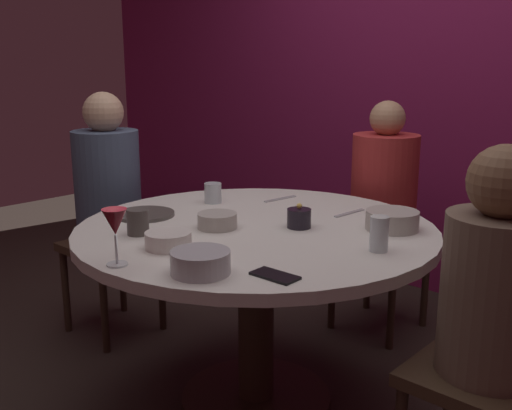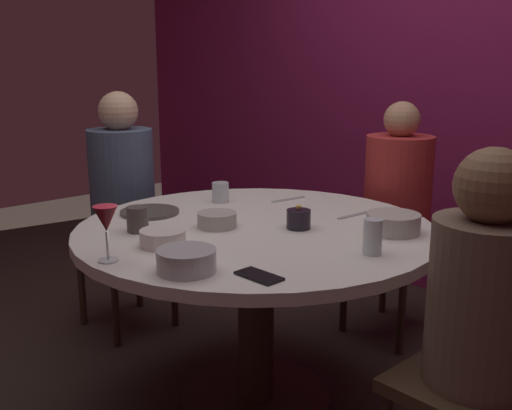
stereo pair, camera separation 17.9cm
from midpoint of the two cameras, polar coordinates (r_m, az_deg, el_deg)
The scene contains 19 objects.
ground_plane at distance 2.52m, azimuth 2.14°, elevation -18.33°, with size 8.00×8.00×0.00m, color #2D231E.
back_wall at distance 3.49m, azimuth 22.05°, elevation 12.07°, with size 6.00×0.10×2.60m, color maroon.
dining_table at distance 2.27m, azimuth 2.27°, elevation -5.65°, with size 1.35×1.35×0.74m.
seated_diner_left at distance 2.97m, azimuth -11.11°, elevation 1.73°, with size 0.40×0.40×1.20m.
seated_diner_back at distance 2.95m, azimuth 15.19°, elevation 0.97°, with size 0.40×0.40×1.16m.
seated_diner_right at distance 1.76m, azimuth 23.76°, elevation -8.70°, with size 0.40×0.40×1.13m.
candle_holder at distance 2.19m, azimuth 6.46°, elevation -1.38°, with size 0.09×0.09×0.09m.
wine_glass at distance 1.83m, azimuth -11.58°, elevation -1.58°, with size 0.08×0.08×0.18m.
dinner_plate at distance 2.42m, azimuth -8.15°, elevation -0.69°, with size 0.24×0.24×0.01m, color #4C4742.
cell_phone at distance 1.70m, azimuth 3.32°, elevation -6.89°, with size 0.07×0.14×0.01m, color black.
bowl_serving_large at distance 1.74m, azimuth -3.81°, elevation -5.39°, with size 0.18×0.18×0.07m, color #B7B7BC.
bowl_salad_center at distance 2.20m, azimuth -1.47°, elevation -1.46°, with size 0.15×0.15×0.06m, color #B2ADA3.
bowl_small_white at distance 2.20m, azimuth 15.36°, elevation -1.72°, with size 0.19×0.19×0.07m, color #B2ADA3.
bowl_sauce_side at distance 1.99m, azimuth -6.44°, elevation -3.19°, with size 0.15×0.15×0.05m, color silver.
cup_near_candle at distance 1.94m, azimuth 13.80°, elevation -3.01°, with size 0.06×0.06×0.12m, color silver.
cup_by_left_diner at distance 2.16m, azimuth -9.05°, elevation -1.40°, with size 0.08×0.08×0.09m, color #4C4742.
cup_by_right_diner at distance 2.59m, azimuth -1.49°, elevation 1.22°, with size 0.07×0.07×0.09m, color silver.
fork_near_plate at distance 2.64m, azimuth 5.07°, elevation 0.52°, with size 0.02×0.18×0.01m, color #B7B7BC.
knife_near_plate at distance 2.41m, azimuth 11.54°, elevation -0.98°, with size 0.02×0.18×0.01m, color #B7B7BC.
Camera 2 is at (1.57, -1.46, 1.34)m, focal length 41.50 mm.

